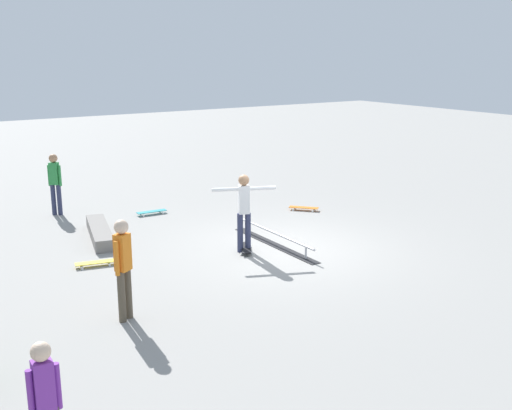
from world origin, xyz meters
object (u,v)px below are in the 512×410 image
at_px(skateboard_main, 246,248).
at_px(bystander_orange_shirt, 123,264).
at_px(skate_ledge, 100,232).
at_px(loose_skateboard_orange, 304,208).
at_px(grind_rail, 275,239).
at_px(loose_skateboard_teal, 152,212).
at_px(bystander_purple_shirt, 45,401).
at_px(bystander_green_shirt, 55,181).
at_px(skater_main, 244,207).
at_px(loose_skateboard_yellow, 95,263).

distance_m(skateboard_main, bystander_orange_shirt, 4.09).
bearing_deg(bystander_orange_shirt, skate_ledge, 43.72).
relative_size(skateboard_main, loose_skateboard_orange, 1.09).
bearing_deg(grind_rail, loose_skateboard_teal, 17.54).
distance_m(grind_rail, bystander_purple_shirt, 8.13).
xyz_separation_m(skate_ledge, bystander_green_shirt, (2.67, 0.22, 0.78)).
bearing_deg(bystander_purple_shirt, skater_main, 43.62).
relative_size(grind_rail, bystander_purple_shirt, 2.06).
height_order(skateboard_main, loose_skateboard_yellow, same).
bearing_deg(skate_ledge, loose_skateboard_orange, -95.94).
xyz_separation_m(skater_main, loose_skateboard_teal, (4.00, 0.40, -0.92)).
xyz_separation_m(skater_main, bystander_purple_shirt, (-5.02, 5.53, -0.15)).
bearing_deg(bystander_orange_shirt, grind_rail, -7.88).
bearing_deg(skate_ledge, loose_skateboard_yellow, 157.83).
distance_m(grind_rail, skater_main, 1.19).
bearing_deg(bystander_purple_shirt, loose_skateboard_orange, 40.43).
xyz_separation_m(skateboard_main, bystander_green_shirt, (5.36, 2.55, 0.85)).
bearing_deg(bystander_purple_shirt, bystander_orange_shirt, 58.02).
bearing_deg(bystander_orange_shirt, loose_skateboard_orange, -1.08).
xyz_separation_m(grind_rail, loose_skateboard_yellow, (0.86, 3.84, -0.06)).
xyz_separation_m(bystander_purple_shirt, loose_skateboard_teal, (9.02, -5.13, -0.76)).
bearing_deg(loose_skateboard_yellow, grind_rail, 179.82).
bearing_deg(loose_skateboard_orange, loose_skateboard_teal, 20.50).
xyz_separation_m(skateboard_main, bystander_purple_shirt, (-5.02, 5.58, 0.76)).
distance_m(grind_rail, bystander_green_shirt, 6.35).
height_order(grind_rail, loose_skateboard_yellow, grind_rail).
height_order(bystander_orange_shirt, loose_skateboard_teal, bystander_orange_shirt).
height_order(bystander_purple_shirt, bystander_orange_shirt, bystander_orange_shirt).
xyz_separation_m(skate_ledge, bystander_purple_shirt, (-7.71, 3.24, 0.70)).
xyz_separation_m(grind_rail, loose_skateboard_teal, (3.99, 1.21, -0.06)).
bearing_deg(loose_skateboard_yellow, skater_main, 176.34).
relative_size(skate_ledge, skater_main, 1.37).
xyz_separation_m(bystander_purple_shirt, loose_skateboard_yellow, (5.89, -2.51, -0.76)).
height_order(grind_rail, skater_main, skater_main).
bearing_deg(bystander_green_shirt, skateboard_main, 156.22).
distance_m(bystander_purple_shirt, loose_skateboard_teal, 10.41).
bearing_deg(bystander_orange_shirt, skater_main, -3.23).
bearing_deg(bystander_green_shirt, loose_skateboard_teal, -172.04).
bearing_deg(loose_skateboard_teal, grind_rail, 109.93).
height_order(bystander_green_shirt, bystander_purple_shirt, bystander_green_shirt).
distance_m(skater_main, loose_skateboard_teal, 4.13).
relative_size(bystander_green_shirt, bystander_purple_shirt, 1.10).
relative_size(bystander_green_shirt, loose_skateboard_teal, 2.02).
bearing_deg(bystander_orange_shirt, bystander_purple_shirt, -155.17).
bearing_deg(bystander_purple_shirt, loose_skateboard_teal, 61.76).
bearing_deg(loose_skateboard_teal, bystander_green_shirt, -29.76).
bearing_deg(loose_skateboard_yellow, loose_skateboard_orange, -156.42).
height_order(bystander_purple_shirt, loose_skateboard_yellow, bystander_purple_shirt).
xyz_separation_m(skater_main, skateboard_main, (0.01, -0.05, -0.92)).
bearing_deg(skate_ledge, grind_rail, -130.78).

